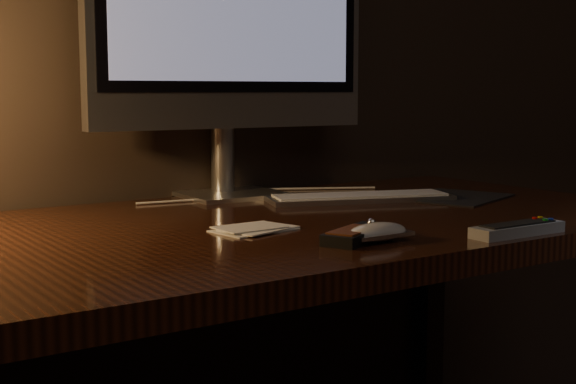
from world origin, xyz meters
TOP-DOWN VIEW (x-y plane):
  - desk at (0.00, 1.93)m, footprint 1.60×0.75m
  - monitor at (0.15, 2.16)m, footprint 0.63×0.19m
  - keyboard at (0.34, 1.96)m, footprint 0.39×0.23m
  - mousepad at (0.53, 1.89)m, footprint 0.28×0.25m
  - mouse at (0.08, 1.60)m, footprint 0.10×0.05m
  - media_remote at (0.06, 1.63)m, footprint 0.15×0.11m
  - tv_remote at (0.30, 1.52)m, footprint 0.17×0.05m
  - papers at (-0.02, 1.79)m, footprint 0.14×0.10m
  - cable at (0.23, 2.14)m, footprint 0.53×0.20m

SIDE VIEW (x-z plane):
  - desk at x=0.00m, z-range 0.25..1.00m
  - mousepad at x=0.53m, z-range 0.75..0.75m
  - cable at x=0.23m, z-range 0.75..0.75m
  - papers at x=-0.02m, z-range 0.75..0.76m
  - keyboard at x=0.34m, z-range 0.75..0.76m
  - tv_remote at x=0.30m, z-range 0.75..0.77m
  - mouse at x=0.08m, z-range 0.75..0.77m
  - media_remote at x=0.06m, z-range 0.75..0.77m
  - monitor at x=0.15m, z-range 0.81..1.47m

